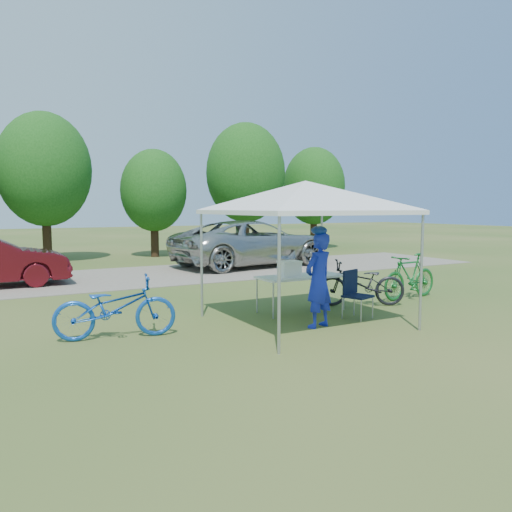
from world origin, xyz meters
The scene contains 13 objects.
ground centered at (0.00, 0.00, 0.00)m, with size 100.00×100.00×0.00m, color #2D5119.
gravel_strip centered at (0.00, 8.00, 0.01)m, with size 24.00×5.00×0.02m, color gray.
canopy centered at (0.00, 0.00, 2.65)m, with size 4.53×4.53×3.00m.
treeline centered at (-0.29, 14.05, 3.53)m, with size 24.89×4.28×6.30m.
folding_table centered at (0.56, 0.94, 0.73)m, with size 1.89×0.79×0.78m.
folding_chair centered at (1.16, -0.08, 0.57)m, with size 0.61×0.64×0.96m.
cooler centered at (0.26, 0.94, 0.94)m, with size 0.46×0.31×0.33m.
ice_cream_cup centered at (0.91, 0.89, 0.81)m, with size 0.08×0.08×0.06m, color #D9EB37.
cyclist centered at (0.04, -0.40, 0.89)m, with size 0.65×0.42×1.77m, color #1726BD.
bike_blue centered at (-3.46, 0.63, 0.53)m, with size 0.71×2.03×1.07m, color #1349A7.
bike_green centered at (3.73, 0.90, 0.55)m, with size 0.52×1.84×1.11m, color #166426.
bike_dark centered at (2.10, 0.79, 0.52)m, with size 0.69×1.98×1.04m, color black.
minivan centered at (3.62, 8.75, 0.88)m, with size 2.86×6.21×1.73m, color #B2B2AD.
Camera 1 is at (-5.40, -7.83, 2.23)m, focal length 35.00 mm.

